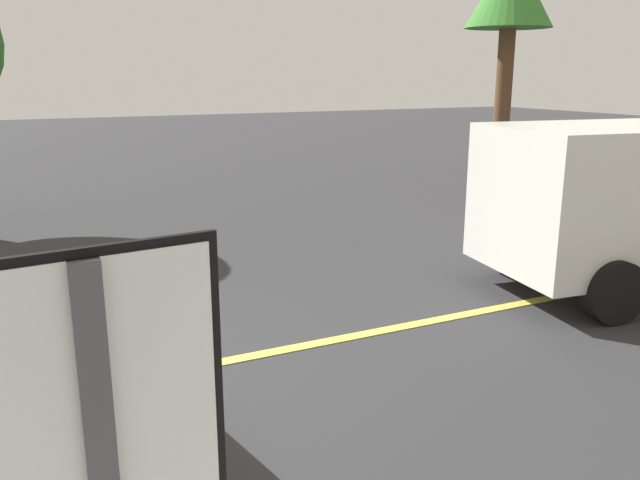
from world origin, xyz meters
The scene contains 2 objects.
ground_plane centered at (0.00, 0.00, 0.00)m, with size 80.00×80.00×0.00m, color #2D2D30.
lane_marking_centre centered at (3.00, 0.00, 0.01)m, with size 28.00×0.16×0.01m, color #E0D14C.
Camera 1 is at (-0.09, -5.90, 2.84)m, focal length 36.61 mm.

